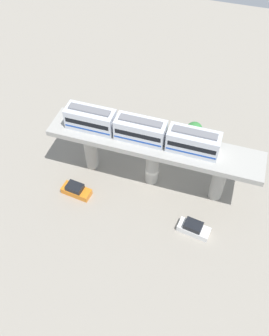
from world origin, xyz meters
The scene contains 6 objects.
ground_plane centered at (0.00, 0.00, 0.00)m, with size 120.00×120.00×0.00m, color gray.
viaduct centered at (0.00, 0.00, 6.11)m, with size 5.20×28.85×8.12m.
train centered at (0.00, 1.85, 9.65)m, with size 2.64×20.50×3.24m.
parked_car_white centered at (-6.68, -7.65, 0.74)m, with size 2.38×4.41×1.76m.
parked_car_orange centered at (-5.66, 9.60, 0.74)m, with size 2.26×4.37×1.76m.
tree_near_viaduct centered at (9.48, -4.15, 2.73)m, with size 2.62×2.62×4.06m.
Camera 1 is at (-32.21, -7.66, 41.91)m, focal length 38.41 mm.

